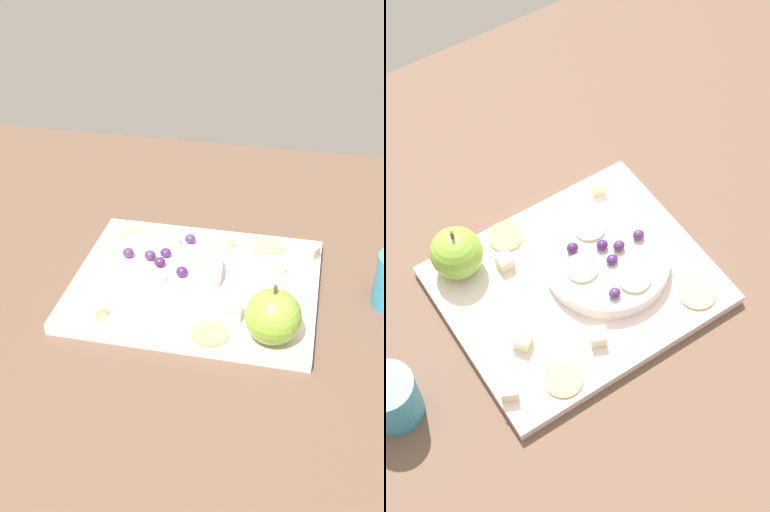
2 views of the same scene
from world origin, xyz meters
TOP-DOWN VIEW (x-y plane):
  - table at (0.00, 0.00)cm, footprint 143.79×109.52cm
  - platter at (2.14, -0.21)cm, footprint 36.06×29.56cm
  - serving_dish at (-2.91, 0.15)cm, footprint 17.79×17.79cm
  - apple_whole at (14.62, -11.12)cm, footprint 7.44×7.44cm
  - apple_stem at (14.62, -11.12)cm, footprint 0.50×0.50cm
  - cheese_cube_0 at (13.46, 4.11)cm, footprint 3.02×3.02cm
  - cheese_cube_1 at (18.51, 9.29)cm, footprint 2.88×2.88cm
  - cheese_cube_2 at (9.09, -7.88)cm, footprint 2.17×2.17cm
  - cheese_cube_3 at (4.88, 9.15)cm, footprint 2.85×2.85cm
  - cheese_cube_4 at (-9.43, -11.92)cm, footprint 2.78×2.78cm
  - cracker_0 at (6.60, -12.09)cm, footprint 5.24×5.24cm
  - cracker_1 at (-10.61, 10.80)cm, footprint 5.24×5.24cm
  - cracker_2 at (11.73, 11.38)cm, footprint 5.24×5.24cm
  - grape_0 at (0.74, -3.23)cm, footprint 1.71×1.54cm
  - grape_1 at (-4.86, 0.19)cm, footprint 1.71×1.54cm
  - grape_2 at (-2.98, -1.40)cm, footprint 1.71×1.54cm
  - grape_3 at (-0.03, 5.90)cm, footprint 1.71×1.54cm
  - grape_4 at (-2.78, 1.32)cm, footprint 1.71×1.54cm
  - grape_5 at (-8.21, 0.31)cm, footprint 1.71×1.54cm
  - apple_slice_0 at (1.35, 0.34)cm, footprint 4.55×4.55cm
  - apple_slice_1 at (-3.34, -5.10)cm, footprint 4.55×4.55cm
  - apple_slice_2 at (-3.66, 5.31)cm, footprint 4.55×4.55cm

SIDE VIEW (x-z plane):
  - table at x=0.00cm, z-range 0.00..4.20cm
  - platter at x=2.14cm, z-range 4.20..5.94cm
  - cracker_0 at x=6.60cm, z-range 5.94..6.34cm
  - cracker_1 at x=-10.61cm, z-range 5.94..6.34cm
  - cracker_2 at x=11.73cm, z-range 5.94..6.34cm
  - cheese_cube_0 at x=13.46cm, z-range 5.94..8.10cm
  - cheese_cube_1 at x=18.51cm, z-range 5.94..8.10cm
  - cheese_cube_2 at x=9.09cm, z-range 5.94..8.10cm
  - cheese_cube_3 at x=4.88cm, z-range 5.94..8.10cm
  - cheese_cube_4 at x=-9.43cm, z-range 5.94..8.10cm
  - serving_dish at x=-2.91cm, z-range 5.94..8.50cm
  - apple_slice_0 at x=1.35cm, z-range 8.50..9.10cm
  - apple_slice_1 at x=-3.34cm, z-range 8.50..9.10cm
  - apple_slice_2 at x=-3.66cm, z-range 8.50..9.10cm
  - grape_4 at x=-2.78cm, z-range 8.50..9.87cm
  - grape_3 at x=-0.03cm, z-range 8.50..9.97cm
  - grape_2 at x=-2.98cm, z-range 8.50..10.00cm
  - grape_5 at x=-8.21cm, z-range 8.50..10.05cm
  - grape_1 at x=-4.86cm, z-range 8.50..10.07cm
  - grape_0 at x=0.74cm, z-range 8.50..10.12cm
  - apple_whole at x=14.62cm, z-range 5.94..13.37cm
  - apple_stem at x=14.62cm, z-range 13.37..14.57cm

